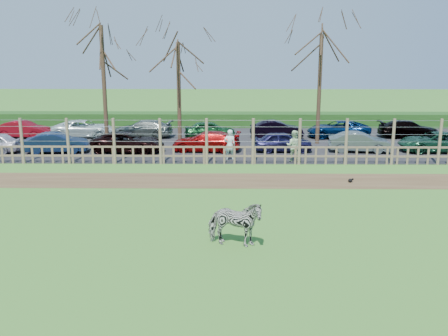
{
  "coord_description": "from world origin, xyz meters",
  "views": [
    {
      "loc": [
        1.25,
        -18.41,
        6.11
      ],
      "look_at": [
        1.0,
        2.5,
        1.1
      ],
      "focal_mm": 40.0,
      "sensor_mm": 36.0,
      "label": 1
    }
  ],
  "objects_px": {
    "car_2": "(128,142)",
    "car_12": "(339,129)",
    "tree_left": "(103,57)",
    "car_6": "(435,142)",
    "crow": "(350,180)",
    "car_1": "(57,143)",
    "car_4": "(283,142)",
    "car_9": "(143,129)",
    "tree_mid": "(178,69)",
    "visitor_a": "(230,145)",
    "tree_right": "(320,63)",
    "zebra": "(235,223)",
    "car_7": "(23,129)",
    "car_5": "(359,142)",
    "car_11": "(276,129)",
    "car_8": "(84,129)",
    "car_10": "(210,130)",
    "car_3": "(206,141)",
    "car_13": "(408,129)",
    "visitor_b": "(294,146)"
  },
  "relations": [
    {
      "from": "car_2",
      "to": "car_12",
      "type": "relative_size",
      "value": 1.0
    },
    {
      "from": "car_2",
      "to": "car_11",
      "type": "xyz_separation_m",
      "value": [
        9.38,
        5.04,
        0.0
      ]
    },
    {
      "from": "car_6",
      "to": "car_8",
      "type": "xyz_separation_m",
      "value": [
        -22.67,
        4.88,
        0.0
      ]
    },
    {
      "from": "car_2",
      "to": "car_6",
      "type": "relative_size",
      "value": 1.0
    },
    {
      "from": "car_9",
      "to": "crow",
      "type": "bearing_deg",
      "value": 48.54
    },
    {
      "from": "zebra",
      "to": "car_2",
      "type": "xyz_separation_m",
      "value": [
        -6.28,
        14.6,
        -0.12
      ]
    },
    {
      "from": "car_5",
      "to": "car_7",
      "type": "distance_m",
      "value": 22.69
    },
    {
      "from": "car_10",
      "to": "car_3",
      "type": "bearing_deg",
      "value": 172.68
    },
    {
      "from": "car_5",
      "to": "car_12",
      "type": "xyz_separation_m",
      "value": [
        -0.21,
        4.93,
        0.0
      ]
    },
    {
      "from": "tree_mid",
      "to": "car_8",
      "type": "distance_m",
      "value": 8.63
    },
    {
      "from": "tree_left",
      "to": "car_4",
      "type": "bearing_deg",
      "value": -6.36
    },
    {
      "from": "crow",
      "to": "car_1",
      "type": "distance_m",
      "value": 17.31
    },
    {
      "from": "tree_mid",
      "to": "car_4",
      "type": "relative_size",
      "value": 1.94
    },
    {
      "from": "visitor_b",
      "to": "car_7",
      "type": "height_order",
      "value": "visitor_b"
    },
    {
      "from": "car_3",
      "to": "car_13",
      "type": "xyz_separation_m",
      "value": [
        13.93,
        4.93,
        0.0
      ]
    },
    {
      "from": "car_12",
      "to": "zebra",
      "type": "bearing_deg",
      "value": -17.36
    },
    {
      "from": "visitor_b",
      "to": "car_13",
      "type": "height_order",
      "value": "visitor_b"
    },
    {
      "from": "car_6",
      "to": "car_9",
      "type": "distance_m",
      "value": 19.14
    },
    {
      "from": "tree_left",
      "to": "car_10",
      "type": "distance_m",
      "value": 8.73
    },
    {
      "from": "tree_right",
      "to": "car_4",
      "type": "bearing_deg",
      "value": -132.96
    },
    {
      "from": "tree_mid",
      "to": "car_9",
      "type": "height_order",
      "value": "tree_mid"
    },
    {
      "from": "car_2",
      "to": "car_6",
      "type": "distance_m",
      "value": 18.53
    },
    {
      "from": "zebra",
      "to": "car_9",
      "type": "relative_size",
      "value": 0.44
    },
    {
      "from": "crow",
      "to": "car_13",
      "type": "distance_m",
      "value": 13.87
    },
    {
      "from": "zebra",
      "to": "crow",
      "type": "xyz_separation_m",
      "value": [
        5.51,
        7.82,
        -0.66
      ]
    },
    {
      "from": "crow",
      "to": "car_1",
      "type": "bearing_deg",
      "value": 157.78
    },
    {
      "from": "car_2",
      "to": "car_8",
      "type": "height_order",
      "value": "same"
    },
    {
      "from": "car_9",
      "to": "visitor_a",
      "type": "bearing_deg",
      "value": 43.79
    },
    {
      "from": "car_6",
      "to": "car_13",
      "type": "relative_size",
      "value": 1.04
    },
    {
      "from": "car_6",
      "to": "car_12",
      "type": "bearing_deg",
      "value": -134.66
    },
    {
      "from": "crow",
      "to": "tree_right",
      "type": "bearing_deg",
      "value": 89.48
    },
    {
      "from": "tree_left",
      "to": "car_7",
      "type": "relative_size",
      "value": 2.16
    },
    {
      "from": "zebra",
      "to": "car_3",
      "type": "bearing_deg",
      "value": 18.16
    },
    {
      "from": "car_1",
      "to": "car_5",
      "type": "xyz_separation_m",
      "value": [
        18.16,
        0.45,
        0.0
      ]
    },
    {
      "from": "tree_left",
      "to": "tree_mid",
      "type": "distance_m",
      "value": 4.67
    },
    {
      "from": "car_5",
      "to": "tree_mid",
      "type": "bearing_deg",
      "value": 85.05
    },
    {
      "from": "car_5",
      "to": "zebra",
      "type": "bearing_deg",
      "value": 159.32
    },
    {
      "from": "car_11",
      "to": "car_12",
      "type": "xyz_separation_m",
      "value": [
        4.35,
        0.1,
        0.0
      ]
    },
    {
      "from": "car_4",
      "to": "zebra",
      "type": "bearing_deg",
      "value": 166.67
    },
    {
      "from": "car_5",
      "to": "tree_left",
      "type": "bearing_deg",
      "value": 91.98
    },
    {
      "from": "car_4",
      "to": "car_9",
      "type": "height_order",
      "value": "same"
    },
    {
      "from": "visitor_b",
      "to": "car_3",
      "type": "bearing_deg",
      "value": -11.48
    },
    {
      "from": "car_1",
      "to": "car_8",
      "type": "height_order",
      "value": "same"
    },
    {
      "from": "crow",
      "to": "car_12",
      "type": "bearing_deg",
      "value": 80.79
    },
    {
      "from": "car_11",
      "to": "tree_mid",
      "type": "bearing_deg",
      "value": 109.03
    },
    {
      "from": "car_7",
      "to": "car_11",
      "type": "xyz_separation_m",
      "value": [
        17.67,
        0.23,
        0.0
      ]
    },
    {
      "from": "tree_left",
      "to": "car_6",
      "type": "relative_size",
      "value": 1.82
    },
    {
      "from": "car_4",
      "to": "car_10",
      "type": "relative_size",
      "value": 1.0
    },
    {
      "from": "car_1",
      "to": "car_2",
      "type": "xyz_separation_m",
      "value": [
        4.23,
        0.24,
        0.0
      ]
    },
    {
      "from": "tree_mid",
      "to": "car_7",
      "type": "bearing_deg",
      "value": 168.21
    }
  ]
}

